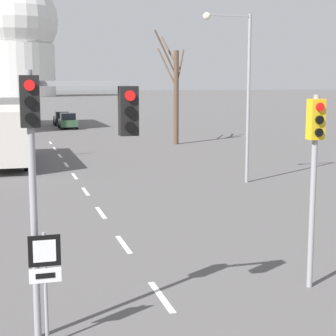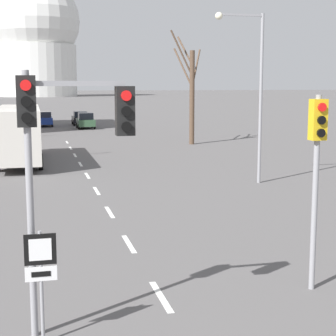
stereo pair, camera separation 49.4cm
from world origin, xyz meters
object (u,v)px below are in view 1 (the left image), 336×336
object	(u,v)px
traffic_signal_near_left	(66,137)
sedan_near_left	(62,118)
sedan_mid_centre	(26,119)
street_lamp_right	(240,80)
sedan_far_left	(68,121)
sedan_near_right	(0,116)
city_bus	(4,131)
route_sign_post	(45,270)
traffic_signal_near_right	(315,154)

from	to	relation	value
traffic_signal_near_left	sedan_near_left	distance (m)	57.78
sedan_near_left	sedan_mid_centre	bearing A→B (deg)	-164.92
traffic_signal_near_left	street_lamp_right	world-z (taller)	street_lamp_right
sedan_near_left	sedan_far_left	distance (m)	5.62
sedan_near_right	city_bus	xyz separation A→B (m)	(0.80, -41.40, 1.29)
route_sign_post	sedan_far_left	distance (m)	52.53
sedan_near_left	sedan_far_left	world-z (taller)	sedan_far_left
traffic_signal_near_left	sedan_near_left	size ratio (longest dim) A/B	1.27
street_lamp_right	sedan_far_left	size ratio (longest dim) A/B	2.14
city_bus	sedan_mid_centre	bearing A→B (deg)	85.93
city_bus	traffic_signal_near_right	bearing A→B (deg)	-73.26
route_sign_post	city_bus	xyz separation A→B (m)	(-0.88, 25.72, 0.55)
route_sign_post	sedan_near_right	xyz separation A→B (m)	(-1.68, 67.12, -0.74)
traffic_signal_near_left	route_sign_post	xyz separation A→B (m)	(-0.49, -0.36, -2.46)
sedan_mid_centre	sedan_near_right	bearing A→B (deg)	106.10
route_sign_post	sedan_near_left	size ratio (longest dim) A/B	0.54
traffic_signal_near_right	route_sign_post	size ratio (longest dim) A/B	2.12
sedan_near_left	sedan_mid_centre	size ratio (longest dim) A/B	0.91
sedan_mid_centre	traffic_signal_near_right	bearing A→B (deg)	-84.72
sedan_mid_centre	street_lamp_right	bearing A→B (deg)	-77.45
sedan_near_left	sedan_mid_centre	world-z (taller)	sedan_mid_centre
sedan_near_right	sedan_mid_centre	bearing A→B (deg)	-73.90
traffic_signal_near_right	sedan_mid_centre	size ratio (longest dim) A/B	1.04
route_sign_post	sedan_near_left	world-z (taller)	route_sign_post
street_lamp_right	sedan_near_left	size ratio (longest dim) A/B	2.03
traffic_signal_near_left	city_bus	xyz separation A→B (m)	(-1.37, 25.36, -1.91)
sedan_near_right	city_bus	size ratio (longest dim) A/B	0.40
sedan_mid_centre	city_bus	world-z (taller)	city_bus
traffic_signal_near_left	traffic_signal_near_right	distance (m)	6.07
traffic_signal_near_right	sedan_near_right	world-z (taller)	traffic_signal_near_right
route_sign_post	traffic_signal_near_right	bearing A→B (deg)	12.39
route_sign_post	sedan_near_right	bearing A→B (deg)	91.44
sedan_mid_centre	city_bus	bearing A→B (deg)	-94.07
sedan_far_left	city_bus	distance (m)	27.32
sedan_near_left	traffic_signal_near_right	bearing A→B (deg)	-89.10
traffic_signal_near_left	city_bus	size ratio (longest dim) A/B	0.48
route_sign_post	street_lamp_right	xyz separation A→B (m)	(10.49, 15.53, 3.64)
traffic_signal_near_left	sedan_far_left	size ratio (longest dim) A/B	1.34
sedan_near_left	street_lamp_right	bearing A→B (deg)	-83.33
traffic_signal_near_left	city_bus	distance (m)	25.46
route_sign_post	sedan_near_left	bearing A→B (deg)	84.52
traffic_signal_near_right	sedan_near_right	bearing A→B (deg)	97.04
sedan_far_left	sedan_mid_centre	bearing A→B (deg)	134.15
street_lamp_right	city_bus	xyz separation A→B (m)	(-11.37, 10.19, -3.09)
traffic_signal_near_right	sedan_far_left	distance (m)	50.87
sedan_far_left	traffic_signal_near_right	bearing A→B (deg)	-89.15
sedan_mid_centre	sedan_near_left	bearing A→B (deg)	15.08
sedan_mid_centre	city_bus	distance (m)	31.08
traffic_signal_near_right	street_lamp_right	world-z (taller)	street_lamp_right
sedan_near_left	city_bus	distance (m)	32.77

